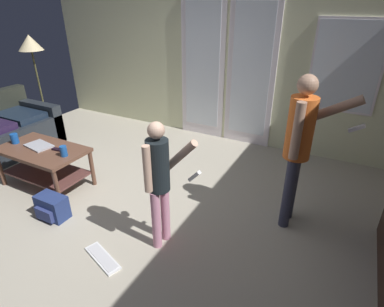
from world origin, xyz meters
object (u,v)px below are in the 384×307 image
object	(u,v)px
floor_lamp	(31,47)
tv_remote_black	(59,150)
person_adult	(300,141)
cup_by_laptop	(64,151)
loose_keyboard	(103,258)
person_child	(159,176)
laptop_closed	(39,146)
coffee_table	(44,159)
cup_near_edge	(15,139)
backpack	(52,207)

from	to	relation	value
floor_lamp	tv_remote_black	size ratio (longest dim) A/B	9.24
person_adult	cup_by_laptop	world-z (taller)	person_adult
person_adult	loose_keyboard	distance (m)	2.09
person_child	floor_lamp	world-z (taller)	floor_lamp
person_child	loose_keyboard	xyz separation A→B (m)	(-0.36, -0.44, -0.72)
loose_keyboard	laptop_closed	xyz separation A→B (m)	(-1.53, 0.67, 0.50)
coffee_table	floor_lamp	bearing A→B (deg)	140.82
coffee_table	cup_near_edge	distance (m)	0.46
coffee_table	person_child	world-z (taller)	person_child
floor_lamp	laptop_closed	xyz separation A→B (m)	(1.64, -1.37, -0.87)
backpack	loose_keyboard	distance (m)	0.91
person_child	laptop_closed	xyz separation A→B (m)	(-1.89, 0.23, -0.22)
cup_near_edge	laptop_closed	bearing A→B (deg)	11.00
coffee_table	person_child	xyz separation A→B (m)	(1.82, -0.21, 0.37)
person_adult	person_child	size ratio (longest dim) A/B	1.25
coffee_table	tv_remote_black	size ratio (longest dim) A/B	6.27
cup_near_edge	tv_remote_black	xyz separation A→B (m)	(0.64, 0.10, -0.05)
floor_lamp	laptop_closed	distance (m)	2.30
backpack	laptop_closed	size ratio (longest dim) A/B	1.01
coffee_table	person_adult	size ratio (longest dim) A/B	0.70
floor_lamp	loose_keyboard	world-z (taller)	floor_lamp
laptop_closed	cup_by_laptop	world-z (taller)	cup_by_laptop
person_adult	laptop_closed	xyz separation A→B (m)	(-2.87, -0.64, -0.41)
person_adult	floor_lamp	size ratio (longest dim) A/B	0.97
backpack	coffee_table	bearing A→B (deg)	143.34
coffee_table	tv_remote_black	distance (m)	0.28
person_adult	floor_lamp	distance (m)	4.59
floor_lamp	tv_remote_black	world-z (taller)	floor_lamp
backpack	laptop_closed	xyz separation A→B (m)	(-0.65, 0.46, 0.38)
coffee_table	laptop_closed	distance (m)	0.17
coffee_table	cup_by_laptop	distance (m)	0.44
person_adult	tv_remote_black	xyz separation A→B (m)	(-2.57, -0.61, -0.41)
laptop_closed	tv_remote_black	bearing A→B (deg)	14.81
loose_keyboard	laptop_closed	distance (m)	1.74
person_adult	cup_by_laptop	size ratio (longest dim) A/B	12.55
loose_keyboard	coffee_table	bearing A→B (deg)	156.03
coffee_table	person_adult	distance (m)	2.93
coffee_table	cup_by_laptop	bearing A→B (deg)	-1.40
person_child	tv_remote_black	world-z (taller)	person_child
backpack	cup_near_edge	bearing A→B (deg)	158.46
person_adult	loose_keyboard	world-z (taller)	person_adult
person_adult	cup_near_edge	bearing A→B (deg)	-167.56
cup_near_edge	backpack	bearing A→B (deg)	-21.54
coffee_table	cup_by_laptop	xyz separation A→B (m)	(0.40, -0.01, 0.20)
laptop_closed	tv_remote_black	world-z (taller)	tv_remote_black
coffee_table	laptop_closed	world-z (taller)	laptop_closed
tv_remote_black	floor_lamp	bearing A→B (deg)	138.58
person_child	cup_near_edge	bearing A→B (deg)	175.68
loose_keyboard	cup_near_edge	bearing A→B (deg)	161.98
laptop_closed	cup_by_laptop	bearing A→B (deg)	4.52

